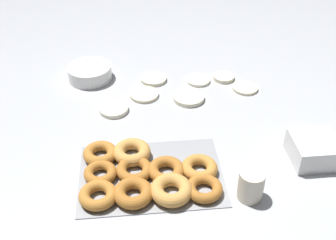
% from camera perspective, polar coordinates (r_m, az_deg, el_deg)
% --- Properties ---
extents(ground_plane, '(3.00, 3.00, 0.00)m').
position_cam_1_polar(ground_plane, '(1.46, 2.40, 0.85)').
color(ground_plane, '#B2B5BA').
extents(pancake_0, '(0.09, 0.09, 0.01)m').
position_cam_1_polar(pancake_0, '(1.61, 10.41, 4.28)').
color(pancake_0, beige).
rests_on(pancake_0, ground_plane).
extents(pancake_1, '(0.11, 0.11, 0.01)m').
position_cam_1_polar(pancake_1, '(1.55, -3.23, 3.45)').
color(pancake_1, beige).
rests_on(pancake_1, ground_plane).
extents(pancake_2, '(0.11, 0.11, 0.02)m').
position_cam_1_polar(pancake_2, '(1.53, 2.83, 3.05)').
color(pancake_2, beige).
rests_on(pancake_2, ground_plane).
extents(pancake_3, '(0.10, 0.10, 0.02)m').
position_cam_1_polar(pancake_3, '(1.48, -7.36, 1.46)').
color(pancake_3, silver).
rests_on(pancake_3, ground_plane).
extents(pancake_4, '(0.08, 0.08, 0.01)m').
position_cam_1_polar(pancake_4, '(1.67, 7.55, 5.76)').
color(pancake_4, beige).
rests_on(pancake_4, ground_plane).
extents(pancake_5, '(0.10, 0.10, 0.01)m').
position_cam_1_polar(pancake_5, '(1.64, -1.95, 5.58)').
color(pancake_5, beige).
rests_on(pancake_5, ground_plane).
extents(pancake_6, '(0.09, 0.09, 0.01)m').
position_cam_1_polar(pancake_6, '(1.64, 4.10, 5.40)').
color(pancake_6, silver).
rests_on(pancake_6, ground_plane).
extents(donut_tray, '(0.41, 0.29, 0.04)m').
position_cam_1_polar(donut_tray, '(1.20, -2.97, -7.41)').
color(donut_tray, '#93969B').
rests_on(donut_tray, ground_plane).
extents(batter_bowl, '(0.17, 0.17, 0.05)m').
position_cam_1_polar(batter_bowl, '(1.67, -10.56, 6.33)').
color(batter_bowl, white).
rests_on(batter_bowl, ground_plane).
extents(container_stack, '(0.13, 0.14, 0.07)m').
position_cam_1_polar(container_stack, '(1.33, 19.13, -3.81)').
color(container_stack, white).
rests_on(container_stack, ground_plane).
extents(paper_cup, '(0.07, 0.07, 0.09)m').
position_cam_1_polar(paper_cup, '(1.16, 11.17, -8.66)').
color(paper_cup, beige).
rests_on(paper_cup, ground_plane).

